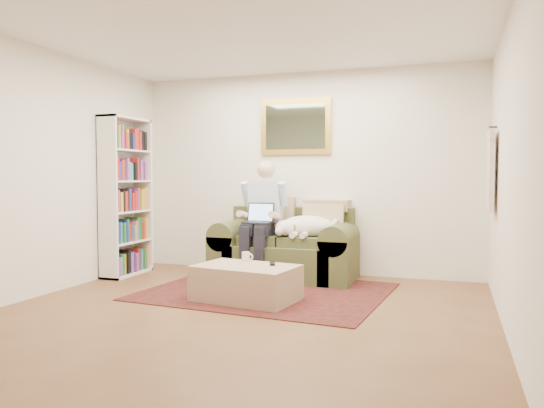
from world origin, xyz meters
The scene contains 12 objects.
room_shell centered at (0.00, 0.35, 1.30)m, with size 4.51×5.00×2.61m.
rug centered at (-0.06, 1.21, 0.01)m, with size 2.51×2.01×0.01m, color black.
sofa centered at (-0.11, 2.03, 0.30)m, with size 1.72×0.87×1.03m.
seated_man centered at (-0.37, 1.87, 0.72)m, with size 0.57×0.81×1.45m, color #8CAED8, non-canonical shape.
laptop centered at (-0.37, 1.81, 0.76)m, with size 0.33×0.26×0.24m.
sleeping_dog centered at (0.20, 1.94, 0.66)m, with size 0.71×0.45×0.26m, color white, non-canonical shape.
ottoman centered at (-0.12, 0.75, 0.18)m, with size 0.99×0.63×0.36m, color tan.
coffee_mug centered at (-0.21, 0.98, 0.41)m, with size 0.08×0.08×0.10m, color white.
tv_remote centered at (0.12, 0.87, 0.37)m, with size 0.05×0.15×0.02m, color black.
bookshelf centered at (-2.10, 1.60, 1.00)m, with size 0.28×0.80×2.00m, color white, non-canonical shape.
wall_mirror centered at (-0.11, 2.47, 1.90)m, with size 0.94×0.04×0.72m.
hanging_shirt centered at (2.19, 1.60, 1.35)m, with size 0.06×0.52×0.90m, color beige, non-canonical shape.
Camera 1 is at (1.84, -4.17, 1.25)m, focal length 35.00 mm.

